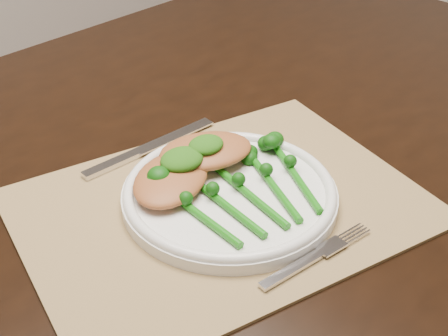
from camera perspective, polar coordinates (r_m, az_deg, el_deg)
dining_table at (r=1.10m, az=-3.68°, el=-14.88°), size 1.68×1.05×0.75m
placemat at (r=0.75m, az=-0.23°, el=-3.52°), size 0.52×0.41×0.00m
dinner_plate at (r=0.75m, az=0.52°, el=-2.29°), size 0.26×0.26×0.02m
knife at (r=0.84m, az=-7.85°, el=1.43°), size 0.21×0.02×0.01m
fork at (r=0.69m, az=9.04°, el=-7.56°), size 0.16×0.02×0.00m
chicken_fillet_left at (r=0.75m, az=-4.89°, el=-0.97°), size 0.15×0.14×0.02m
chicken_fillet_right at (r=0.78m, az=-1.68°, el=1.57°), size 0.14×0.12×0.02m
pesto_dollop_left at (r=0.75m, az=-3.88°, el=0.79°), size 0.06×0.05×0.02m
pesto_dollop_right at (r=0.77m, az=-1.66°, el=2.13°), size 0.05×0.04×0.02m
broccolini_bundle at (r=0.73m, az=2.31°, el=-2.44°), size 0.19×0.20×0.04m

